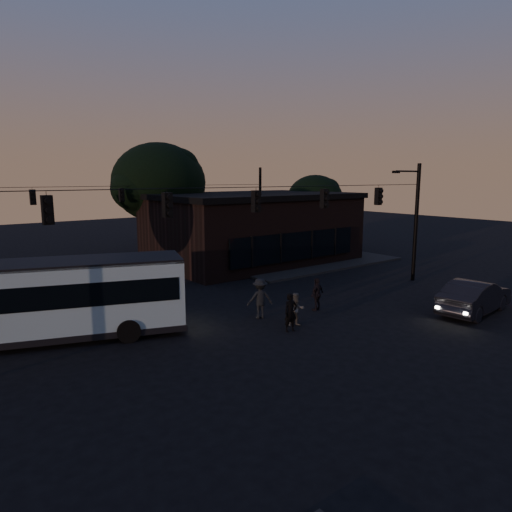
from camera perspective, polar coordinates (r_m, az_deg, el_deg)
ground at (r=19.25m, az=7.48°, el=-10.46°), size 120.00×120.00×0.00m
sidewalk_far_right at (r=37.06m, az=5.09°, el=-0.42°), size 14.00×10.00×0.15m
building at (r=36.24m, az=-0.46°, el=3.60°), size 15.40×10.41×5.40m
tree_behind at (r=38.52m, az=-12.05°, el=8.95°), size 7.60×7.60×9.43m
tree_right at (r=43.57m, az=7.37°, el=7.11°), size 5.20×5.20×6.86m
signal_rig_near at (r=21.16m, az=0.00°, el=3.87°), size 26.24×0.30×7.50m
signal_rig_far at (r=35.15m, az=-16.37°, el=5.46°), size 26.24×0.30×7.50m
bus at (r=20.52m, az=-25.78°, el=-4.69°), size 11.95×6.50×3.30m
car at (r=25.02m, az=25.65°, el=-4.60°), size 5.19×2.19×1.67m
pedestrian_a at (r=20.00m, az=4.35°, el=-7.05°), size 0.69×0.52×1.70m
pedestrian_b at (r=20.75m, az=5.08°, el=-6.68°), size 0.90×0.80×1.53m
pedestrian_c at (r=23.21m, az=7.65°, el=-4.74°), size 1.05×0.60×1.69m
pedestrian_d at (r=21.74m, az=0.51°, el=-5.32°), size 1.43×1.14×1.93m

